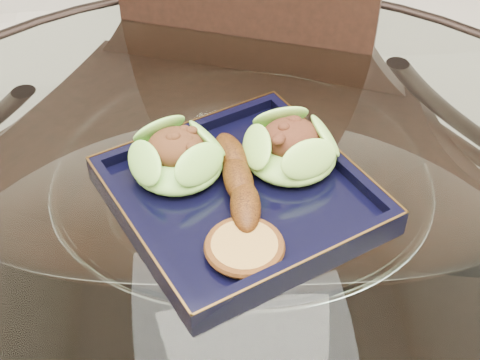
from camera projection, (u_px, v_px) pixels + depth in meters
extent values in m
cylinder|color=white|center=(242.00, 208.00, 0.79)|extent=(1.10, 1.10, 0.01)
torus|color=black|center=(242.00, 208.00, 0.79)|extent=(1.13, 1.13, 0.02)
cylinder|color=black|center=(366.00, 234.00, 1.28)|extent=(0.04, 0.04, 0.75)
cylinder|color=black|center=(70.00, 264.00, 1.23)|extent=(0.04, 0.04, 0.75)
cube|color=black|center=(212.00, 231.00, 1.12)|extent=(0.58, 0.58, 0.04)
cube|color=black|center=(244.00, 23.00, 1.08)|extent=(0.40, 0.20, 0.48)
cylinder|color=black|center=(159.00, 234.00, 1.47)|extent=(0.03, 0.03, 0.47)
cylinder|color=black|center=(329.00, 270.00, 1.39)|extent=(0.03, 0.03, 0.47)
cube|color=black|center=(240.00, 199.00, 0.78)|extent=(0.35, 0.35, 0.02)
ellipsoid|color=#5FA42F|center=(177.00, 159.00, 0.79)|extent=(0.12, 0.12, 0.04)
ellipsoid|color=#569F2E|center=(291.00, 150.00, 0.80)|extent=(0.13, 0.13, 0.04)
ellipsoid|color=#562909|center=(238.00, 179.00, 0.77)|extent=(0.04, 0.16, 0.03)
cylinder|color=#A57737|center=(244.00, 248.00, 0.70)|extent=(0.09, 0.09, 0.01)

